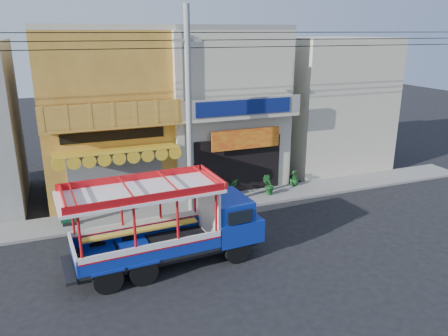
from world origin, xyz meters
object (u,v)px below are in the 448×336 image
object	(u,v)px
potted_plant_a	(230,187)
potted_plant_c	(294,177)
potted_plant_b	(268,185)
songthaew_truck	(180,222)
utility_pole	(192,104)
green_sign	(69,215)

from	to	relation	value
potted_plant_a	potted_plant_c	xyz separation A→B (m)	(3.75, 0.15, -0.01)
potted_plant_b	potted_plant_c	size ratio (longest dim) A/B	1.16
potted_plant_c	songthaew_truck	bearing A→B (deg)	-10.61
songthaew_truck	potted_plant_a	bearing A→B (deg)	52.53
utility_pole	green_sign	size ratio (longest dim) A/B	25.90
potted_plant_a	green_sign	bearing A→B (deg)	168.80
green_sign	potted_plant_a	xyz separation A→B (m)	(7.58, 0.72, -0.01)
songthaew_truck	green_sign	distance (m)	5.83
potted_plant_b	potted_plant_a	bearing A→B (deg)	8.75
green_sign	potted_plant_a	bearing A→B (deg)	5.44
utility_pole	potted_plant_b	xyz separation A→B (m)	(4.08, 0.67, -4.41)
green_sign	utility_pole	bearing A→B (deg)	-5.68
utility_pole	green_sign	bearing A→B (deg)	174.32
utility_pole	songthaew_truck	distance (m)	5.57
songthaew_truck	potted_plant_c	xyz separation A→B (m)	(7.75, 5.36, -0.98)
green_sign	potted_plant_b	distance (m)	9.43
songthaew_truck	potted_plant_b	bearing A→B (deg)	38.39
songthaew_truck	potted_plant_c	distance (m)	9.47
green_sign	potted_plant_c	xyz separation A→B (m)	(11.33, 0.87, -0.02)
utility_pole	songthaew_truck	world-z (taller)	utility_pole
songthaew_truck	potted_plant_b	size ratio (longest dim) A/B	6.97
green_sign	potted_plant_b	size ratio (longest dim) A/B	1.08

